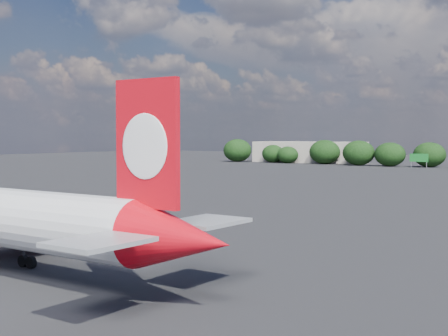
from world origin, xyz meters
The scene contains 3 objects.
ground centered at (0.00, 60.00, 0.00)m, with size 500.00×500.00×0.00m, color black.
terminal_building centered at (-65.00, 192.00, 4.00)m, with size 42.00×16.00×8.00m.
highway_sign centered at (-18.00, 176.00, 3.13)m, with size 6.00×0.30×4.50m.
Camera 1 is at (41.85, -26.51, 10.43)m, focal length 50.00 mm.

